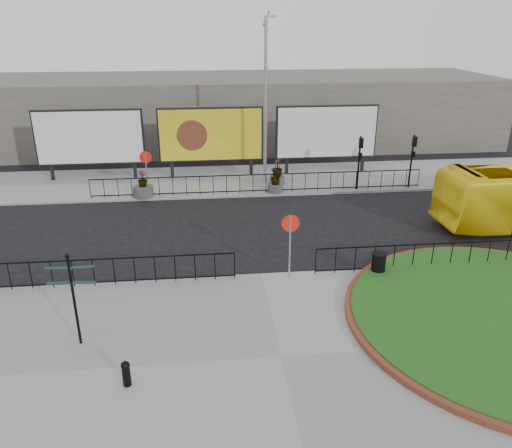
{
  "coord_description": "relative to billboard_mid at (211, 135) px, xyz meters",
  "views": [
    {
      "loc": [
        -1.94,
        -16.46,
        8.96
      ],
      "look_at": [
        -0.08,
        0.97,
        1.73
      ],
      "focal_mm": 35.0,
      "sensor_mm": 36.0,
      "label": 1
    }
  ],
  "objects": [
    {
      "name": "pavement_near",
      "position": [
        1.5,
        -17.97,
        -2.54
      ],
      "size": [
        30.0,
        10.0,
        0.12
      ],
      "primitive_type": "cube",
      "color": "gray",
      "rests_on": "ground"
    },
    {
      "name": "building_backdrop",
      "position": [
        1.5,
        9.03,
        -0.1
      ],
      "size": [
        40.0,
        10.0,
        5.0
      ],
      "primitive_type": "cube",
      "color": "#68635B",
      "rests_on": "ground"
    },
    {
      "name": "billboard_left",
      "position": [
        -7.0,
        0.0,
        0.0
      ],
      "size": [
        6.2,
        0.31,
        4.1
      ],
      "color": "black",
      "rests_on": "pavement_far"
    },
    {
      "name": "railing_near_right",
      "position": [
        8.0,
        -13.27,
        -1.93
      ],
      "size": [
        9.0,
        0.1,
        1.1
      ],
      "primitive_type": null,
      "color": "black",
      "rests_on": "pavement_near"
    },
    {
      "name": "signal_pole_a",
      "position": [
        8.0,
        -3.63,
        -0.5
      ],
      "size": [
        0.22,
        0.26,
        3.0
      ],
      "color": "black",
      "rests_on": "pavement_far"
    },
    {
      "name": "railing_near_left",
      "position": [
        -4.5,
        -13.27,
        -1.93
      ],
      "size": [
        10.0,
        0.1,
        1.1
      ],
      "primitive_type": null,
      "color": "black",
      "rests_on": "pavement_near"
    },
    {
      "name": "lamp_post",
      "position": [
        3.01,
        -1.97,
        2.23
      ],
      "size": [
        0.74,
        0.18,
        9.23
      ],
      "color": "gray",
      "rests_on": "pavement_far"
    },
    {
      "name": "fingerpost_sign",
      "position": [
        -4.28,
        -16.71,
        -0.72
      ],
      "size": [
        1.37,
        0.26,
        2.92
      ],
      "rotation": [
        0.0,
        0.0,
        -0.1
      ],
      "color": "black",
      "rests_on": "pavement_near"
    },
    {
      "name": "bollard",
      "position": [
        -2.67,
        -18.71,
        -2.08
      ],
      "size": [
        0.24,
        0.24,
        0.74
      ],
      "color": "black",
      "rests_on": "pavement_near"
    },
    {
      "name": "litter_bin",
      "position": [
        5.8,
        -13.57,
        -2.02
      ],
      "size": [
        0.55,
        0.55,
        0.91
      ],
      "color": "black",
      "rests_on": "pavement_near"
    },
    {
      "name": "billboard_right",
      "position": [
        7.0,
        0.0,
        0.0
      ],
      "size": [
        6.2,
        0.31,
        4.1
      ],
      "color": "black",
      "rests_on": "pavement_far"
    },
    {
      "name": "billboard_mid",
      "position": [
        0.0,
        0.0,
        0.0
      ],
      "size": [
        6.2,
        0.31,
        4.1
      ],
      "color": "black",
      "rests_on": "pavement_far"
    },
    {
      "name": "planter_b",
      "position": [
        3.38,
        -3.57,
        -1.97
      ],
      "size": [
        0.85,
        0.85,
        1.35
      ],
      "color": "#4C4C4F",
      "rests_on": "pavement_far"
    },
    {
      "name": "signal_pole_b",
      "position": [
        11.0,
        -3.63,
        -0.5
      ],
      "size": [
        0.22,
        0.26,
        3.0
      ],
      "color": "black",
      "rests_on": "pavement_far"
    },
    {
      "name": "brick_edge",
      "position": [
        9.0,
        -16.97,
        -2.39
      ],
      "size": [
        10.4,
        10.4,
        0.18
      ],
      "primitive_type": "cylinder",
      "color": "brown",
      "rests_on": "pavement_near"
    },
    {
      "name": "planter_a",
      "position": [
        -3.76,
        -3.57,
        -2.04
      ],
      "size": [
        1.08,
        1.08,
        1.42
      ],
      "color": "#4C4C4F",
      "rests_on": "pavement_far"
    },
    {
      "name": "speed_sign_far",
      "position": [
        -3.5,
        -3.57,
        -0.68
      ],
      "size": [
        0.64,
        0.07,
        2.47
      ],
      "color": "gray",
      "rests_on": "pavement_far"
    },
    {
      "name": "planter_c",
      "position": [
        3.7,
        -2.08,
        -1.86
      ],
      "size": [
        0.84,
        0.84,
        1.49
      ],
      "color": "#4C4C4F",
      "rests_on": "pavement_far"
    },
    {
      "name": "speed_sign_near",
      "position": [
        2.5,
        -13.37,
        -0.68
      ],
      "size": [
        0.64,
        0.07,
        2.47
      ],
      "color": "gray",
      "rests_on": "pavement_near"
    },
    {
      "name": "pavement_far",
      "position": [
        1.5,
        -0.97,
        -2.54
      ],
      "size": [
        44.0,
        6.0,
        0.12
      ],
      "primitive_type": "cube",
      "color": "gray",
      "rests_on": "ground"
    },
    {
      "name": "ground",
      "position": [
        1.5,
        -12.97,
        -2.6
      ],
      "size": [
        90.0,
        90.0,
        0.0
      ],
      "primitive_type": "plane",
      "color": "black",
      "rests_on": "ground"
    },
    {
      "name": "grass_lawn",
      "position": [
        9.0,
        -16.97,
        -2.37
      ],
      "size": [
        10.0,
        10.0,
        0.22
      ],
      "primitive_type": "cylinder",
      "color": "#184813",
      "rests_on": "pavement_near"
    },
    {
      "name": "railing_far",
      "position": [
        2.5,
        -3.67,
        -1.93
      ],
      "size": [
        18.0,
        0.1,
        1.1
      ],
      "primitive_type": null,
      "color": "black",
      "rests_on": "pavement_far"
    }
  ]
}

